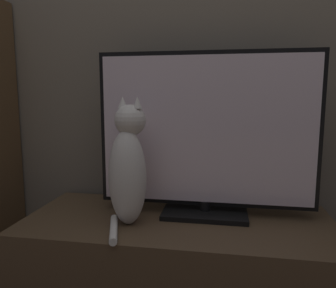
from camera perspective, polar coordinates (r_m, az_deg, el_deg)
wall_back at (r=1.62m, az=3.49°, el=20.01°), size 4.80×0.05×2.60m
tv_stand at (r=1.48m, az=1.65°, el=-21.53°), size 1.25×0.54×0.47m
tv at (r=1.35m, az=6.67°, el=1.34°), size 0.90×0.21×0.68m
cat at (r=1.27m, az=-6.94°, el=-4.19°), size 0.18×0.30×0.50m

